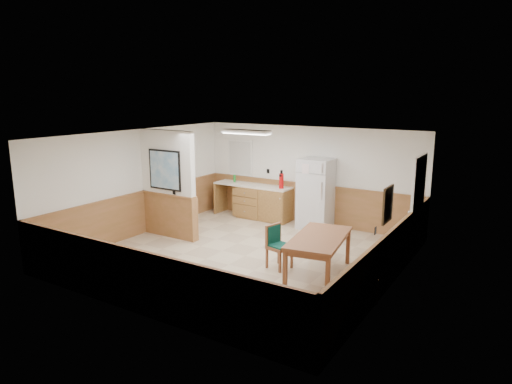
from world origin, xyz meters
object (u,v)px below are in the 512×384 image
Objects in this scene: dining_bench at (378,268)px; soap_bottle at (235,178)px; dining_chair at (276,243)px; refrigerator at (316,194)px; dining_table at (319,241)px; fire_extinguisher at (281,180)px.

soap_bottle is at bearing 144.91° from dining_bench.
dining_chair is at bearing 178.24° from dining_bench.
soap_bottle reaches higher than dining_chair.
refrigerator reaches higher than dining_table.
dining_table is 1.13m from dining_bench.
soap_bottle is at bearing 171.72° from fire_extinguisher.
dining_table is at bearing -64.76° from refrigerator.
dining_bench is at bearing -29.49° from soap_bottle.
dining_bench is at bearing -5.09° from dining_table.
refrigerator is 2.88m from dining_chair.
dining_chair is 1.79× the size of fire_extinguisher.
fire_extinguisher is (-1.45, 2.83, 0.61)m from dining_chair.
dining_bench is 4.41m from fire_extinguisher.
refrigerator reaches higher than dining_bench.
dining_chair is 3.24m from fire_extinguisher.
fire_extinguisher is 1.53m from soap_bottle.
dining_chair is (-0.87, -0.06, -0.16)m from dining_table.
soap_bottle is at bearing 134.49° from dining_table.
soap_bottle is at bearing 177.13° from refrigerator.
dining_table reaches higher than dining_bench.
dining_chair is 4.20m from soap_bottle.
dining_bench is at bearing -48.58° from refrigerator.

